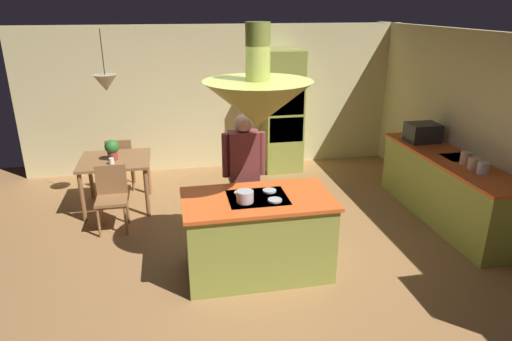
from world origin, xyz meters
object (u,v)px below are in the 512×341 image
(canister_sugar, at_px, (474,163))
(canister_tea, at_px, (465,158))
(chair_facing_island, at_px, (112,193))
(oven_tower, at_px, (283,112))
(potted_plant_on_table, at_px, (112,149))
(person_at_island, at_px, (244,171))
(cup_on_table, at_px, (111,161))
(kitchen_island, at_px, (258,235))
(chair_by_back_wall, at_px, (120,160))
(canister_flour, at_px, (483,168))
(dining_table, at_px, (115,166))
(microwave_on_counter, at_px, (423,133))
(cooking_pot_on_cooktop, at_px, (245,196))

(canister_sugar, height_order, canister_tea, canister_tea)
(chair_facing_island, xyz_separation_m, canister_sugar, (4.54, -1.07, 0.49))
(oven_tower, distance_m, potted_plant_on_table, 3.06)
(person_at_island, height_order, cup_on_table, person_at_island)
(kitchen_island, height_order, chair_by_back_wall, kitchen_island)
(canister_flour, xyz_separation_m, canister_sugar, (0.00, 0.18, -0.00))
(canister_flour, bearing_deg, kitchen_island, -176.68)
(dining_table, bearing_deg, microwave_on_counter, -6.76)
(potted_plant_on_table, bearing_deg, dining_table, 70.86)
(oven_tower, bearing_deg, canister_tea, -57.38)
(person_at_island, bearing_deg, oven_tower, 65.90)
(cup_on_table, height_order, canister_sugar, canister_sugar)
(dining_table, distance_m, canister_flour, 4.95)
(oven_tower, bearing_deg, canister_sugar, -59.02)
(chair_by_back_wall, relative_size, canister_flour, 5.82)
(dining_table, xyz_separation_m, potted_plant_on_table, (-0.01, -0.04, 0.27))
(person_at_island, bearing_deg, dining_table, 140.58)
(canister_flour, bearing_deg, oven_tower, 119.48)
(chair_by_back_wall, bearing_deg, kitchen_island, 121.41)
(potted_plant_on_table, relative_size, cup_on_table, 3.33)
(cooking_pot_on_cooktop, bearing_deg, canister_tea, 12.31)
(cup_on_table, xyz_separation_m, canister_flour, (4.56, -1.70, 0.19))
(canister_tea, bearing_deg, cooking_pot_on_cooktop, -167.69)
(canister_tea, distance_m, cooking_pot_on_cooktop, 3.07)
(person_at_island, height_order, potted_plant_on_table, person_at_island)
(chair_facing_island, relative_size, canister_tea, 5.20)
(potted_plant_on_table, distance_m, canister_tea, 4.81)
(oven_tower, height_order, microwave_on_counter, oven_tower)
(chair_facing_island, bearing_deg, canister_sugar, -13.28)
(canister_tea, bearing_deg, chair_by_back_wall, 153.55)
(oven_tower, height_order, canister_tea, oven_tower)
(chair_by_back_wall, distance_m, canister_sugar, 5.18)
(potted_plant_on_table, xyz_separation_m, cooking_pot_on_cooktop, (1.55, -2.19, 0.07))
(dining_table, xyz_separation_m, microwave_on_counter, (4.54, -0.54, 0.40))
(cup_on_table, bearing_deg, person_at_island, -34.11)
(cup_on_table, distance_m, canister_tea, 4.75)
(canister_flour, bearing_deg, canister_sugar, 90.00)
(person_at_island, height_order, canister_flour, person_at_island)
(kitchen_island, distance_m, dining_table, 2.71)
(cup_on_table, relative_size, canister_flour, 0.60)
(chair_by_back_wall, bearing_deg, cooking_pot_on_cooktop, 117.86)
(person_at_island, relative_size, microwave_on_counter, 3.63)
(kitchen_island, distance_m, cup_on_table, 2.56)
(cup_on_table, distance_m, cooking_pot_on_cooktop, 2.54)
(potted_plant_on_table, height_order, canister_sugar, canister_sugar)
(kitchen_island, relative_size, canister_flour, 10.91)
(oven_tower, height_order, chair_facing_island, oven_tower)
(oven_tower, relative_size, dining_table, 2.15)
(cup_on_table, bearing_deg, cooking_pot_on_cooktop, -52.10)
(kitchen_island, xyz_separation_m, dining_table, (-1.70, 2.10, 0.19))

